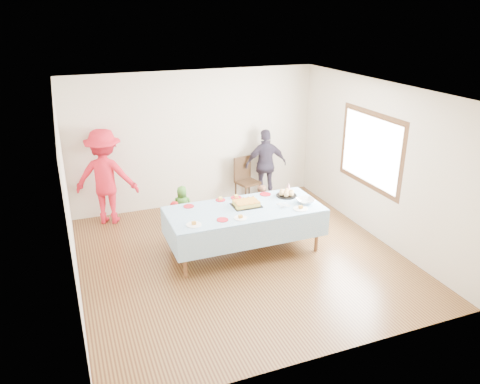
% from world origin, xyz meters
% --- Properties ---
extents(ground, '(5.00, 5.00, 0.00)m').
position_xyz_m(ground, '(0.00, 0.00, 0.00)').
color(ground, '#452413').
rests_on(ground, ground).
extents(room_walls, '(5.04, 5.04, 2.72)m').
position_xyz_m(room_walls, '(0.05, 0.00, 1.77)').
color(room_walls, beige).
rests_on(room_walls, ground).
extents(party_table, '(2.50, 1.10, 0.78)m').
position_xyz_m(party_table, '(0.13, 0.18, 0.72)').
color(party_table, brown).
rests_on(party_table, ground).
extents(birthday_cake, '(0.46, 0.35, 0.08)m').
position_xyz_m(birthday_cake, '(0.20, 0.27, 0.82)').
color(birthday_cake, black).
rests_on(birthday_cake, party_table).
extents(rolls_tray, '(0.35, 0.35, 0.11)m').
position_xyz_m(rolls_tray, '(1.00, 0.41, 0.82)').
color(rolls_tray, black).
rests_on(rolls_tray, party_table).
extents(punch_bowl, '(0.29, 0.29, 0.07)m').
position_xyz_m(punch_bowl, '(1.15, 0.03, 0.82)').
color(punch_bowl, silver).
rests_on(punch_bowl, party_table).
extents(party_hat, '(0.09, 0.09, 0.16)m').
position_xyz_m(party_hat, '(1.13, 0.62, 0.86)').
color(party_hat, white).
rests_on(party_hat, party_table).
extents(fork_pile, '(0.24, 0.18, 0.07)m').
position_xyz_m(fork_pile, '(0.75, 0.01, 0.81)').
color(fork_pile, white).
rests_on(fork_pile, party_table).
extents(plate_red_far_a, '(0.17, 0.17, 0.01)m').
position_xyz_m(plate_red_far_a, '(-0.69, 0.58, 0.79)').
color(plate_red_far_a, red).
rests_on(plate_red_far_a, party_table).
extents(plate_red_far_b, '(0.16, 0.16, 0.01)m').
position_xyz_m(plate_red_far_b, '(-0.12, 0.64, 0.79)').
color(plate_red_far_b, red).
rests_on(plate_red_far_b, party_table).
extents(plate_red_far_c, '(0.19, 0.19, 0.01)m').
position_xyz_m(plate_red_far_c, '(0.16, 0.64, 0.79)').
color(plate_red_far_c, red).
rests_on(plate_red_far_c, party_table).
extents(plate_red_far_d, '(0.19, 0.19, 0.01)m').
position_xyz_m(plate_red_far_d, '(0.69, 0.61, 0.79)').
color(plate_red_far_d, red).
rests_on(plate_red_far_d, party_table).
extents(plate_red_near, '(0.18, 0.18, 0.01)m').
position_xyz_m(plate_red_near, '(-0.35, -0.11, 0.79)').
color(plate_red_near, red).
rests_on(plate_red_near, party_table).
extents(plate_white_left, '(0.23, 0.23, 0.01)m').
position_xyz_m(plate_white_left, '(-0.80, -0.12, 0.79)').
color(plate_white_left, white).
rests_on(plate_white_left, party_table).
extents(plate_white_mid, '(0.20, 0.20, 0.01)m').
position_xyz_m(plate_white_mid, '(-0.07, -0.15, 0.79)').
color(plate_white_mid, white).
rests_on(plate_white_mid, party_table).
extents(plate_white_right, '(0.24, 0.24, 0.01)m').
position_xyz_m(plate_white_right, '(0.96, -0.17, 0.79)').
color(plate_white_right, white).
rests_on(plate_white_right, party_table).
extents(dining_chair, '(0.50, 0.50, 0.95)m').
position_xyz_m(dining_chair, '(0.95, 2.20, 0.53)').
color(dining_chair, black).
rests_on(dining_chair, ground).
extents(toddler_left, '(0.31, 0.24, 0.78)m').
position_xyz_m(toddler_left, '(-0.87, 0.90, 0.39)').
color(toddler_left, '#B41619').
rests_on(toddler_left, ground).
extents(toddler_mid, '(0.43, 0.35, 0.76)m').
position_xyz_m(toddler_mid, '(-0.55, 1.55, 0.38)').
color(toddler_mid, '#3F7E2A').
rests_on(toddler_mid, ground).
extents(toddler_right, '(0.49, 0.44, 0.83)m').
position_xyz_m(toddler_right, '(0.74, 0.92, 0.41)').
color(toddler_right, '#AF7352').
rests_on(toddler_right, ground).
extents(adult_left, '(1.31, 1.02, 1.79)m').
position_xyz_m(adult_left, '(-1.81, 2.20, 0.90)').
color(adult_left, red).
rests_on(adult_left, ground).
extents(adult_right, '(0.91, 0.47, 1.49)m').
position_xyz_m(adult_right, '(1.41, 2.20, 0.75)').
color(adult_right, '#332D3E').
rests_on(adult_right, ground).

